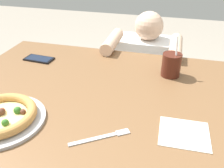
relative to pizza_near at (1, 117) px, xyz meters
The scene contains 7 objects.
dining_table 0.43m from the pizza_near, 38.22° to the left, with size 1.37×0.92×0.75m.
pizza_near is the anchor object (origin of this frame).
drink_cup_colored 0.73m from the pizza_near, 42.06° to the left, with size 0.09×0.09×0.19m.
paper_napkin 0.62m from the pizza_near, ahead, with size 0.16×0.14×0.00m, color white.
fork 0.36m from the pizza_near, ahead, with size 0.18×0.13×0.00m.
cell_phone 0.51m from the pizza_near, 104.89° to the left, with size 0.16×0.09×0.01m.
diner_seated 1.11m from the pizza_near, 68.88° to the left, with size 0.43×0.53×0.91m.
Camera 1 is at (0.22, -0.80, 1.30)m, focal length 39.49 mm.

